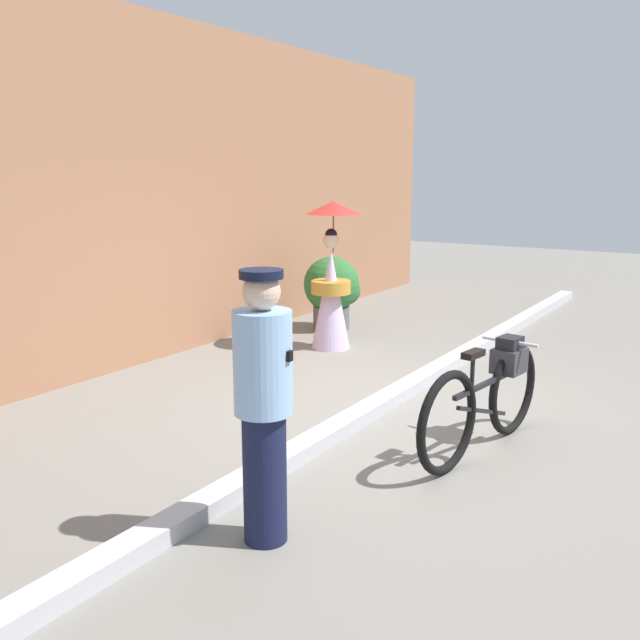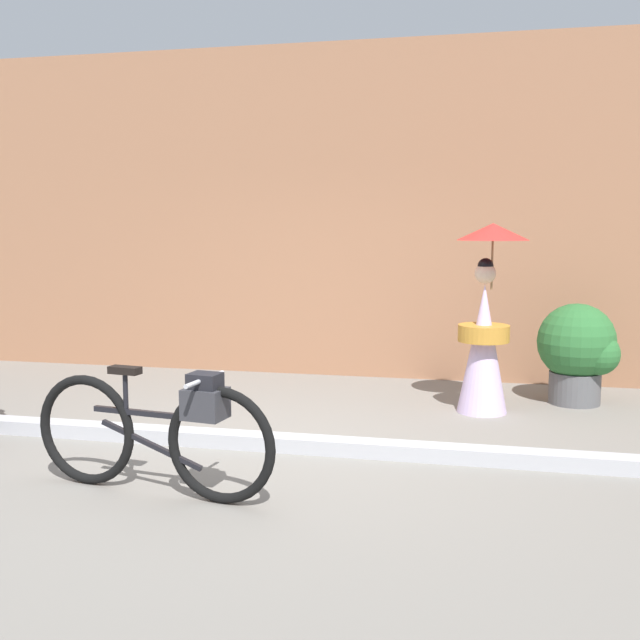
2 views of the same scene
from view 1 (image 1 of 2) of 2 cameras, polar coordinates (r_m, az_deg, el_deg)
name	(u,v)px [view 1 (image 1 of 2)]	position (r m, az deg, el deg)	size (l,w,h in m)	color
ground_plane	(380,409)	(6.50, 5.02, -7.36)	(30.00, 30.00, 0.00)	gray
building_wall	(127,192)	(8.16, -15.67, 10.19)	(14.00, 0.40, 3.90)	#9E6B4C
sidewalk_curb	(381,403)	(6.48, 5.03, -6.86)	(14.00, 0.20, 0.12)	#B2B2B7
bicycle_near_officer	(487,396)	(5.59, 13.64, -6.10)	(1.82, 0.48, 0.86)	black
person_officer	(263,401)	(4.00, -4.70, -6.73)	(0.34, 0.38, 1.63)	#141938
person_with_parasol	(331,280)	(8.53, 0.95, 3.34)	(0.68, 0.68, 1.82)	silver
potted_plant_by_door	(333,289)	(9.65, 1.09, 2.54)	(0.80, 0.78, 1.02)	#59595B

